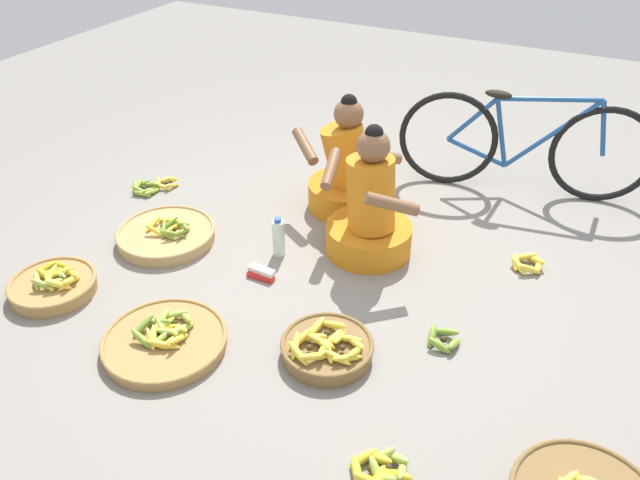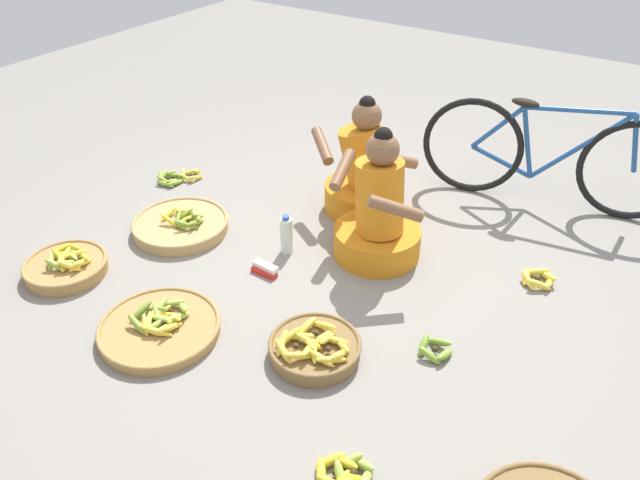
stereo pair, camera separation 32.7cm
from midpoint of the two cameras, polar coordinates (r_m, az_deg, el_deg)
name	(u,v)px [view 2 (the right image)]	position (r m, az deg, el deg)	size (l,w,h in m)	color
ground_plane	(339,274)	(3.62, 4.35, -3.22)	(10.00, 10.00, 0.00)	gray
vendor_woman_front	(378,217)	(3.66, 7.91, 2.06)	(0.69, 0.56, 0.83)	orange
vendor_woman_behind	(364,175)	(4.13, 6.33, 5.88)	(0.75, 0.53, 0.80)	orange
bicycle_leaning	(550,156)	(4.45, 22.36, 7.07)	(1.67, 0.40, 0.73)	black
banana_basket_mid_right	(315,347)	(3.07, 2.60, -9.93)	(0.46, 0.46, 0.16)	brown
banana_basket_near_vendor	(181,225)	(4.03, -10.42, 1.32)	(0.61, 0.61, 0.14)	tan
banana_basket_front_left	(160,327)	(3.26, -11.73, -7.95)	(0.62, 0.62, 0.13)	#A87F47
banana_basket_back_left	(66,266)	(3.82, -20.03, -2.32)	(0.48, 0.48, 0.15)	#A87F47
loose_bananas_front_center	(538,279)	(3.79, 21.73, -3.40)	(0.22, 0.22, 0.09)	yellow
loose_bananas_back_right	(434,349)	(3.17, 13.43, -9.84)	(0.17, 0.16, 0.09)	olive
loose_bananas_near_bicycle	(346,478)	(2.63, 6.24, -21.05)	(0.29, 0.26, 0.09)	gold
loose_bananas_back_center	(175,178)	(4.64, -11.16, 5.58)	(0.29, 0.33, 0.09)	#8CAD38
water_bottle	(286,235)	(3.73, -0.60, 0.37)	(0.08, 0.08, 0.26)	silver
packet_carton_stack	(265,269)	(3.60, -2.50, -2.79)	(0.16, 0.07, 0.06)	red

